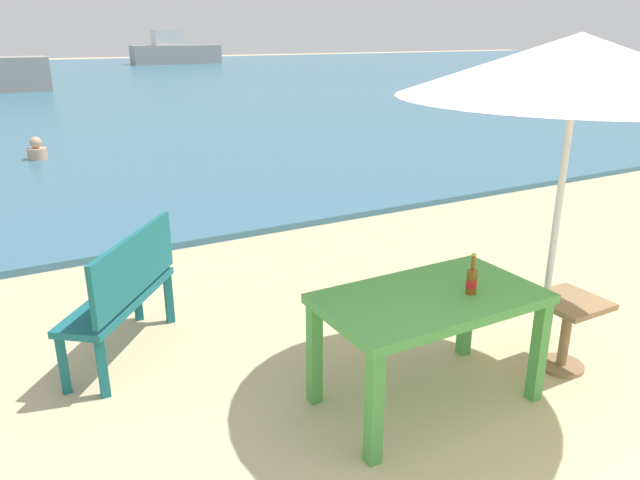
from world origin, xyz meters
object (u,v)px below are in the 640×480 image
swimmer_person (37,150)px  boat_sailboat (175,52)px  picnic_table_green (430,310)px  patio_umbrella (578,65)px  bench_teal_center (126,288)px  beer_bottle_amber (472,280)px  side_table_wood (567,323)px

swimmer_person → boat_sailboat: bearing=69.5°
picnic_table_green → patio_umbrella: bearing=-15.0°
bench_teal_center → swimmer_person: (0.07, 7.90, -0.30)m
swimmer_person → boat_sailboat: 34.66m
patio_umbrella → swimmer_person: size_ratio=5.61×
picnic_table_green → boat_sailboat: size_ratio=0.22×
beer_bottle_amber → boat_sailboat: (10.43, 42.02, 0.04)m
side_table_wood → boat_sailboat: (9.53, 42.07, 0.54)m
picnic_table_green → beer_bottle_amber: bearing=-26.9°
swimmer_person → boat_sailboat: boat_sailboat is taller
picnic_table_green → side_table_wood: picnic_table_green is taller
picnic_table_green → boat_sailboat: boat_sailboat is taller
picnic_table_green → boat_sailboat: bearing=75.7°
side_table_wood → bench_teal_center: bench_teal_center is taller
side_table_wood → swimmer_person: 9.95m
side_table_wood → swimmer_person: size_ratio=1.32×
beer_bottle_amber → bench_teal_center: (-1.77, 1.65, -0.31)m
bench_teal_center → patio_umbrella: bearing=-36.8°
bench_teal_center → boat_sailboat: bearing=73.2°
side_table_wood → picnic_table_green: bearing=171.6°
picnic_table_green → beer_bottle_amber: 0.32m
patio_umbrella → side_table_wood: bearing=8.6°
beer_bottle_amber → bench_teal_center: beer_bottle_amber is taller
bench_teal_center → boat_sailboat: 42.17m
picnic_table_green → bench_teal_center: bearing=135.1°
side_table_wood → swimmer_person: (-2.59, 9.61, -0.11)m
beer_bottle_amber → bench_teal_center: 2.44m
swimmer_person → beer_bottle_amber: bearing=-79.9°
patio_umbrella → boat_sailboat: boat_sailboat is taller
picnic_table_green → beer_bottle_amber: (0.22, -0.11, 0.20)m
patio_umbrella → side_table_wood: patio_umbrella is taller
beer_bottle_amber → swimmer_person: bearing=100.1°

